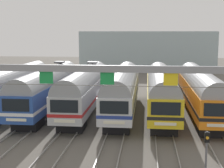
{
  "coord_description": "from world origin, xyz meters",
  "views": [
    {
      "loc": [
        4.53,
        -34.64,
        8.58
      ],
      "look_at": [
        0.53,
        3.56,
        2.6
      ],
      "focal_mm": 53.76,
      "sensor_mm": 36.0,
      "label": 1
    }
  ],
  "objects_px": {
    "commuter_train_orange": "(201,90)",
    "commuter_train_blue": "(48,87)",
    "commuter_train_white": "(12,87)",
    "commuter_train_silver": "(122,89)",
    "commuter_train_yellow": "(161,89)",
    "commuter_train_stainless": "(85,88)",
    "yard_signal_mast": "(207,146)",
    "catenary_gantry": "(77,82)"
  },
  "relations": [
    {
      "from": "catenary_gantry",
      "to": "commuter_train_white",
      "type": "bearing_deg",
      "value": 126.7
    },
    {
      "from": "commuter_train_blue",
      "to": "commuter_train_stainless",
      "type": "height_order",
      "value": "same"
    },
    {
      "from": "commuter_train_blue",
      "to": "commuter_train_orange",
      "type": "xyz_separation_m",
      "value": [
        16.09,
        -0.0,
        -0.0
      ]
    },
    {
      "from": "commuter_train_blue",
      "to": "commuter_train_silver",
      "type": "relative_size",
      "value": 1.0
    },
    {
      "from": "commuter_train_orange",
      "to": "yard_signal_mast",
      "type": "bearing_deg",
      "value": -97.37
    },
    {
      "from": "commuter_train_silver",
      "to": "commuter_train_yellow",
      "type": "xyz_separation_m",
      "value": [
        4.02,
        0.0,
        0.0
      ]
    },
    {
      "from": "commuter_train_stainless",
      "to": "commuter_train_silver",
      "type": "height_order",
      "value": "commuter_train_stainless"
    },
    {
      "from": "commuter_train_yellow",
      "to": "commuter_train_white",
      "type": "bearing_deg",
      "value": 180.0
    },
    {
      "from": "commuter_train_blue",
      "to": "commuter_train_yellow",
      "type": "relative_size",
      "value": 1.0
    },
    {
      "from": "catenary_gantry",
      "to": "yard_signal_mast",
      "type": "relative_size",
      "value": 8.69
    },
    {
      "from": "commuter_train_silver",
      "to": "catenary_gantry",
      "type": "height_order",
      "value": "catenary_gantry"
    },
    {
      "from": "commuter_train_yellow",
      "to": "commuter_train_orange",
      "type": "xyz_separation_m",
      "value": [
        4.02,
        0.0,
        0.0
      ]
    },
    {
      "from": "commuter_train_blue",
      "to": "yard_signal_mast",
      "type": "xyz_separation_m",
      "value": [
        14.08,
        -15.56,
        -0.65
      ]
    },
    {
      "from": "commuter_train_white",
      "to": "commuter_train_blue",
      "type": "height_order",
      "value": "commuter_train_blue"
    },
    {
      "from": "catenary_gantry",
      "to": "yard_signal_mast",
      "type": "bearing_deg",
      "value": -14.36
    },
    {
      "from": "commuter_train_blue",
      "to": "yard_signal_mast",
      "type": "distance_m",
      "value": 21.0
    },
    {
      "from": "commuter_train_white",
      "to": "commuter_train_blue",
      "type": "xyz_separation_m",
      "value": [
        4.02,
        0.0,
        0.0
      ]
    },
    {
      "from": "commuter_train_white",
      "to": "commuter_train_orange",
      "type": "xyz_separation_m",
      "value": [
        20.12,
        0.0,
        0.0
      ]
    },
    {
      "from": "yard_signal_mast",
      "to": "commuter_train_blue",
      "type": "bearing_deg",
      "value": 132.15
    },
    {
      "from": "commuter_train_blue",
      "to": "commuter_train_yellow",
      "type": "height_order",
      "value": "commuter_train_blue"
    },
    {
      "from": "commuter_train_stainless",
      "to": "commuter_train_yellow",
      "type": "xyz_separation_m",
      "value": [
        8.05,
        -0.0,
        -0.0
      ]
    },
    {
      "from": "yard_signal_mast",
      "to": "catenary_gantry",
      "type": "bearing_deg",
      "value": 165.64
    },
    {
      "from": "commuter_train_orange",
      "to": "catenary_gantry",
      "type": "height_order",
      "value": "catenary_gantry"
    },
    {
      "from": "commuter_train_blue",
      "to": "commuter_train_silver",
      "type": "bearing_deg",
      "value": -0.03
    },
    {
      "from": "commuter_train_silver",
      "to": "commuter_train_orange",
      "type": "xyz_separation_m",
      "value": [
        8.05,
        0.0,
        0.0
      ]
    },
    {
      "from": "commuter_train_blue",
      "to": "yard_signal_mast",
      "type": "bearing_deg",
      "value": -47.85
    },
    {
      "from": "commuter_train_blue",
      "to": "catenary_gantry",
      "type": "xyz_separation_m",
      "value": [
        6.04,
        -13.5,
        2.65
      ]
    },
    {
      "from": "commuter_train_blue",
      "to": "commuter_train_yellow",
      "type": "distance_m",
      "value": 12.07
    },
    {
      "from": "commuter_train_blue",
      "to": "commuter_train_orange",
      "type": "distance_m",
      "value": 16.09
    },
    {
      "from": "commuter_train_stainless",
      "to": "commuter_train_white",
      "type": "bearing_deg",
      "value": -179.97
    },
    {
      "from": "commuter_train_white",
      "to": "commuter_train_orange",
      "type": "distance_m",
      "value": 20.12
    },
    {
      "from": "yard_signal_mast",
      "to": "commuter_train_white",
      "type": "bearing_deg",
      "value": 139.33
    },
    {
      "from": "catenary_gantry",
      "to": "yard_signal_mast",
      "type": "distance_m",
      "value": 8.94
    },
    {
      "from": "commuter_train_blue",
      "to": "commuter_train_stainless",
      "type": "xyz_separation_m",
      "value": [
        4.02,
        0.0,
        0.0
      ]
    },
    {
      "from": "commuter_train_orange",
      "to": "commuter_train_stainless",
      "type": "bearing_deg",
      "value": 179.98
    },
    {
      "from": "commuter_train_white",
      "to": "catenary_gantry",
      "type": "bearing_deg",
      "value": -53.3
    },
    {
      "from": "commuter_train_yellow",
      "to": "yard_signal_mast",
      "type": "height_order",
      "value": "commuter_train_yellow"
    },
    {
      "from": "commuter_train_white",
      "to": "commuter_train_silver",
      "type": "distance_m",
      "value": 12.07
    },
    {
      "from": "commuter_train_white",
      "to": "commuter_train_silver",
      "type": "height_order",
      "value": "same"
    },
    {
      "from": "catenary_gantry",
      "to": "commuter_train_silver",
      "type": "bearing_deg",
      "value": 81.52
    },
    {
      "from": "commuter_train_silver",
      "to": "catenary_gantry",
      "type": "relative_size",
      "value": 0.71
    },
    {
      "from": "commuter_train_orange",
      "to": "commuter_train_blue",
      "type": "bearing_deg",
      "value": 179.98
    }
  ]
}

